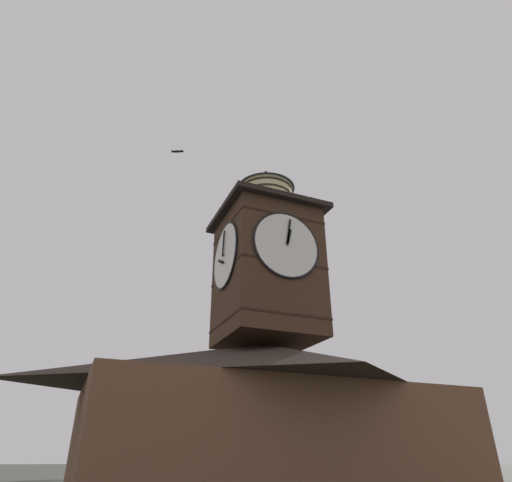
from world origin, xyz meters
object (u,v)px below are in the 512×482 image
(building_main, at_px, (264,413))
(clock_tower, at_px, (267,260))
(flying_bird_high, at_px, (177,151))
(moon, at_px, (279,362))
(pine_tree_behind, at_px, (254,352))

(building_main, bearing_deg, clock_tower, 106.21)
(clock_tower, distance_m, flying_bird_high, 9.71)
(building_main, height_order, clock_tower, clock_tower)
(moon, height_order, flying_bird_high, flying_bird_high)
(building_main, distance_m, flying_bird_high, 15.60)
(pine_tree_behind, bearing_deg, clock_tower, 72.04)
(building_main, height_order, flying_bird_high, flying_bird_high)
(building_main, distance_m, pine_tree_behind, 8.48)
(pine_tree_behind, height_order, moon, pine_tree_behind)
(flying_bird_high, bearing_deg, clock_tower, 135.58)
(building_main, distance_m, moon, 44.04)
(moon, bearing_deg, flying_bird_high, 56.40)
(pine_tree_behind, relative_size, flying_bird_high, 25.00)
(pine_tree_behind, relative_size, moon, 7.48)
(flying_bird_high, bearing_deg, building_main, 137.04)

